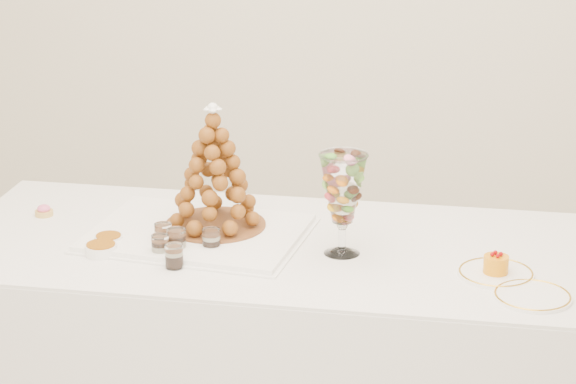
# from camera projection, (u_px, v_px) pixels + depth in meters

# --- Properties ---
(buffet_table) EXTENTS (2.20, 0.92, 0.83)m
(buffet_table) POSITION_uv_depth(u_px,v_px,m) (301.00, 366.00, 3.56)
(buffet_table) COLOR white
(buffet_table) RESTS_ON ground
(lace_tray) EXTENTS (0.68, 0.53, 0.02)m
(lace_tray) POSITION_uv_depth(u_px,v_px,m) (197.00, 233.00, 3.49)
(lace_tray) COLOR white
(lace_tray) RESTS_ON buffet_table
(macaron_vase) EXTENTS (0.14, 0.14, 0.31)m
(macaron_vase) POSITION_uv_depth(u_px,v_px,m) (343.00, 190.00, 3.30)
(macaron_vase) COLOR white
(macaron_vase) RESTS_ON buffet_table
(cake_plate) EXTENTS (0.22, 0.22, 0.01)m
(cake_plate) POSITION_uv_depth(u_px,v_px,m) (496.00, 273.00, 3.21)
(cake_plate) COLOR white
(cake_plate) RESTS_ON buffet_table
(spare_plate) EXTENTS (0.21, 0.21, 0.01)m
(spare_plate) POSITION_uv_depth(u_px,v_px,m) (532.00, 296.00, 3.07)
(spare_plate) COLOR white
(spare_plate) RESTS_ON buffet_table
(pink_tart) EXTENTS (0.06, 0.06, 0.04)m
(pink_tart) POSITION_uv_depth(u_px,v_px,m) (44.00, 211.00, 3.67)
(pink_tart) COLOR tan
(pink_tart) RESTS_ON buffet_table
(verrine_a) EXTENTS (0.05, 0.05, 0.07)m
(verrine_a) POSITION_uv_depth(u_px,v_px,m) (163.00, 235.00, 3.41)
(verrine_a) COLOR white
(verrine_a) RESTS_ON buffet_table
(verrine_b) EXTENTS (0.07, 0.07, 0.08)m
(verrine_b) POSITION_uv_depth(u_px,v_px,m) (176.00, 241.00, 3.35)
(verrine_b) COLOR white
(verrine_b) RESTS_ON buffet_table
(verrine_c) EXTENTS (0.06, 0.06, 0.07)m
(verrine_c) POSITION_uv_depth(u_px,v_px,m) (211.00, 240.00, 3.37)
(verrine_c) COLOR white
(verrine_c) RESTS_ON buffet_table
(verrine_d) EXTENTS (0.06, 0.06, 0.07)m
(verrine_d) POSITION_uv_depth(u_px,v_px,m) (160.00, 246.00, 3.32)
(verrine_d) COLOR white
(verrine_d) RESTS_ON buffet_table
(verrine_e) EXTENTS (0.06, 0.06, 0.07)m
(verrine_e) POSITION_uv_depth(u_px,v_px,m) (174.00, 256.00, 3.25)
(verrine_e) COLOR white
(verrine_e) RESTS_ON buffet_table
(ramekin_back) EXTENTS (0.09, 0.09, 0.03)m
(ramekin_back) POSITION_uv_depth(u_px,v_px,m) (109.00, 240.00, 3.43)
(ramekin_back) COLOR white
(ramekin_back) RESTS_ON buffet_table
(ramekin_front) EXTENTS (0.10, 0.10, 0.03)m
(ramekin_front) POSITION_uv_depth(u_px,v_px,m) (101.00, 250.00, 3.35)
(ramekin_front) COLOR white
(ramekin_front) RESTS_ON buffet_table
(croquembouche) EXTENTS (0.32, 0.32, 0.40)m
(croquembouche) POSITION_uv_depth(u_px,v_px,m) (214.00, 167.00, 3.46)
(croquembouche) COLOR brown
(croquembouche) RESTS_ON lace_tray
(mousse_cake) EXTENTS (0.07, 0.07, 0.06)m
(mousse_cake) POSITION_uv_depth(u_px,v_px,m) (496.00, 264.00, 3.20)
(mousse_cake) COLOR orange
(mousse_cake) RESTS_ON cake_plate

